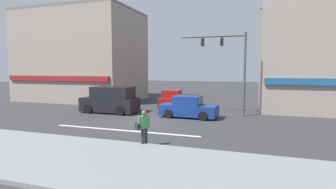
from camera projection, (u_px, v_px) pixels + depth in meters
The scene contains 12 objects.
ground_plane at pixel (147, 119), 18.32m from camera, with size 120.00×120.00×0.00m, color #333335.
lane_marking_stripe at pixel (123, 130), 15.02m from camera, with size 9.00×0.24×0.01m, color silver.
sidewalk_curb at pixel (63, 156), 10.29m from camera, with size 40.00×5.00×0.16m, color gray.
building_left_block at pixel (82, 56), 30.17m from camera, with size 12.77×8.74×9.99m.
building_right_corner at pixel (326, 51), 23.22m from camera, with size 10.96×11.04×10.30m.
utility_pole_near_left at pixel (95, 65), 25.60m from camera, with size 1.40×0.22×7.46m.
utility_pole_far_right at pixel (267, 56), 22.02m from camera, with size 1.40×0.22×8.92m.
traffic_light_mast at pixel (231, 60), 19.46m from camera, with size 4.89×0.36×6.20m.
sedan_crossing_leftbound at pixel (189, 108), 19.06m from camera, with size 4.19×2.06×1.58m.
sedan_parked_curbside at pixel (172, 99), 24.55m from camera, with size 2.10×4.21×1.58m.
van_waiting_far at pixel (111, 100), 21.10m from camera, with size 4.61×2.05×2.11m.
pedestrian_foreground_with_bag at pixel (144, 126), 11.75m from camera, with size 0.56×0.60×1.67m.
Camera 1 is at (7.12, -16.67, 3.49)m, focal length 28.00 mm.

